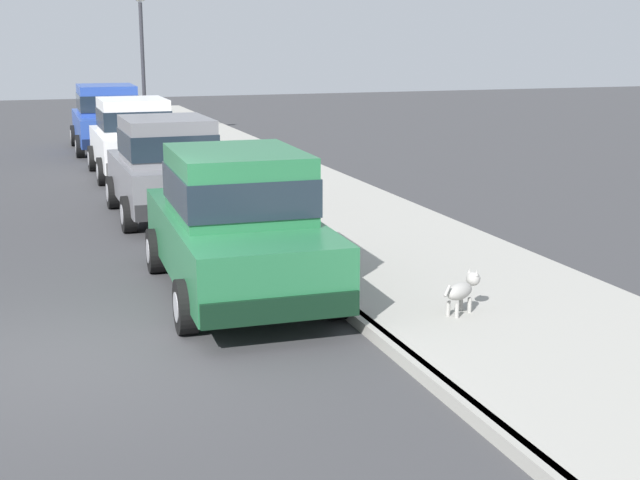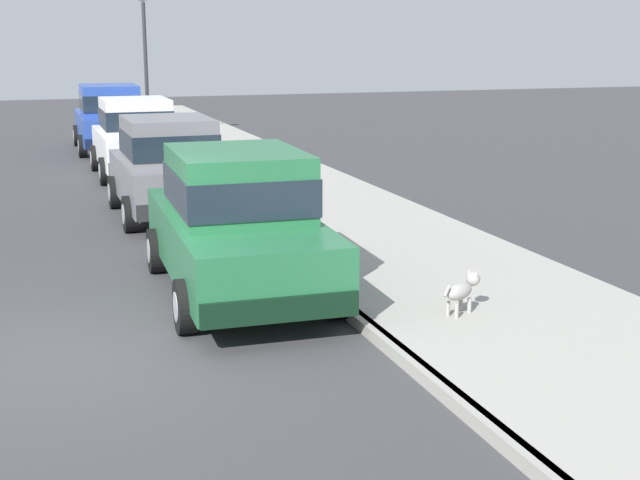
# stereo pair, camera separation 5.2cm
# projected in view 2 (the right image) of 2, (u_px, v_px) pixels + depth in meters

# --- Properties ---
(ground_plane) EXTENTS (80.00, 80.00, 0.00)m
(ground_plane) POSITION_uv_depth(u_px,v_px,m) (79.00, 357.00, 9.37)
(ground_plane) COLOR #38383A
(curb) EXTENTS (0.16, 64.00, 0.14)m
(curb) POSITION_uv_depth(u_px,v_px,m) (359.00, 320.00, 10.35)
(curb) COLOR gray
(curb) RESTS_ON ground
(sidewalk) EXTENTS (3.60, 64.00, 0.14)m
(sidewalk) POSITION_uv_depth(u_px,v_px,m) (494.00, 305.00, 10.92)
(sidewalk) COLOR #99968E
(sidewalk) RESTS_ON ground
(car_green_sedan) EXTENTS (2.14, 4.65, 1.92)m
(car_green_sedan) POSITION_uv_depth(u_px,v_px,m) (237.00, 221.00, 11.42)
(car_green_sedan) COLOR #23663D
(car_green_sedan) RESTS_ON ground
(car_grey_hatchback) EXTENTS (1.98, 3.81, 1.88)m
(car_grey_hatchback) POSITION_uv_depth(u_px,v_px,m) (168.00, 166.00, 16.32)
(car_grey_hatchback) COLOR slate
(car_grey_hatchback) RESTS_ON ground
(car_white_hatchback) EXTENTS (1.97, 3.81, 1.88)m
(car_white_hatchback) POSITION_uv_depth(u_px,v_px,m) (135.00, 136.00, 21.09)
(car_white_hatchback) COLOR white
(car_white_hatchback) RESTS_ON ground
(car_blue_sedan) EXTENTS (2.09, 4.63, 1.92)m
(car_blue_sedan) POSITION_uv_depth(u_px,v_px,m) (110.00, 117.00, 25.88)
(car_blue_sedan) COLOR #28479E
(car_blue_sedan) RESTS_ON ground
(dog_grey) EXTENTS (0.68, 0.44, 0.49)m
(dog_grey) POSITION_uv_depth(u_px,v_px,m) (462.00, 289.00, 10.33)
(dog_grey) COLOR #999691
(dog_grey) RESTS_ON sidewalk
(street_lamp) EXTENTS (0.36, 0.36, 4.42)m
(street_lamp) POSITION_uv_depth(u_px,v_px,m) (145.00, 49.00, 28.13)
(street_lamp) COLOR #2D2D33
(street_lamp) RESTS_ON sidewalk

